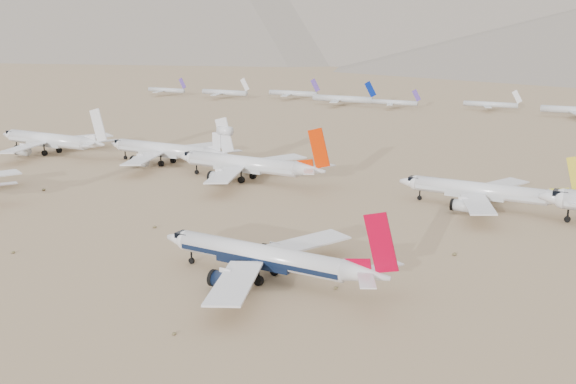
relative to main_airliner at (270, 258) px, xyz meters
The scene contains 8 objects.
ground 12.67m from the main_airliner, behind, with size 7000.00×7000.00×0.00m, color #957756.
main_airliner is the anchor object (origin of this frame).
row2_gold_tail 77.15m from the main_airliner, 72.66° to the left, with size 46.94×45.91×16.71m.
row2_orange_tail 86.20m from the main_airliner, 125.99° to the left, with size 53.35×52.19×19.03m.
row2_white_trijet 118.62m from the main_airliner, 139.15° to the left, with size 53.22×52.01×18.86m.
row2_white_twin 160.06m from the main_airliner, 153.60° to the left, with size 54.82×53.64×19.59m.
distant_storage_row 301.30m from the main_airliner, 97.42° to the left, with size 478.20×61.46×15.46m.
desert_scrub 34.54m from the main_airliner, 131.82° to the right, with size 247.37×121.67×0.63m.
Camera 1 is at (71.78, -98.16, 45.23)m, focal length 40.00 mm.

